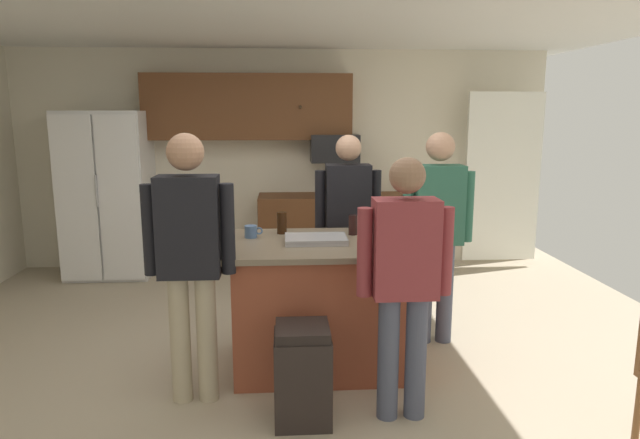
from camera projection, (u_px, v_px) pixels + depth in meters
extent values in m
plane|color=#B7A88E|center=(286.00, 357.00, 4.31)|extent=(7.04, 7.04, 0.00)
plane|color=white|center=(281.00, 3.00, 3.82)|extent=(7.04, 7.04, 0.00)
cube|color=beige|center=(283.00, 159.00, 6.81)|extent=(6.40, 0.10, 2.60)
cube|color=white|center=(502.00, 178.00, 6.62)|extent=(0.90, 0.06, 2.00)
cube|color=brown|center=(248.00, 107.00, 6.47)|extent=(2.40, 0.35, 0.75)
sphere|color=#4C3823|center=(300.00, 107.00, 6.32)|extent=(0.04, 0.04, 0.04)
cube|color=brown|center=(334.00, 232.00, 6.70)|extent=(1.80, 0.60, 0.90)
sphere|color=#4C3823|center=(375.00, 237.00, 6.42)|extent=(0.04, 0.04, 0.04)
cube|color=white|center=(108.00, 195.00, 6.36)|extent=(0.93, 0.70, 1.88)
cube|color=white|center=(76.00, 200.00, 5.98)|extent=(0.44, 0.04, 1.80)
cube|color=white|center=(120.00, 199.00, 6.01)|extent=(0.44, 0.04, 1.80)
cylinder|color=#B2B2B7|center=(96.00, 191.00, 5.95)|extent=(0.02, 0.02, 0.35)
cube|color=black|center=(334.00, 148.00, 6.53)|extent=(0.56, 0.40, 0.32)
cube|color=#9E4C33|center=(323.00, 307.00, 4.10)|extent=(1.26, 0.83, 0.91)
cube|color=#756651|center=(323.00, 244.00, 4.01)|extent=(1.40, 0.97, 0.04)
cylinder|color=#4C5166|center=(388.00, 358.00, 3.39)|extent=(0.13, 0.13, 0.78)
cylinder|color=#4C5166|center=(415.00, 357.00, 3.40)|extent=(0.13, 0.13, 0.78)
cube|color=maroon|center=(405.00, 248.00, 3.26)|extent=(0.38, 0.22, 0.59)
sphere|color=#8C664C|center=(407.00, 176.00, 3.18)|extent=(0.21, 0.21, 0.21)
cylinder|color=maroon|center=(364.00, 252.00, 3.25)|extent=(0.09, 0.09, 0.53)
cylinder|color=maroon|center=(445.00, 251.00, 3.28)|extent=(0.09, 0.09, 0.53)
cylinder|color=tan|center=(180.00, 339.00, 3.59)|extent=(0.13, 0.13, 0.85)
cylinder|color=tan|center=(207.00, 338.00, 3.60)|extent=(0.13, 0.13, 0.85)
cube|color=black|center=(188.00, 227.00, 3.45)|extent=(0.38, 0.22, 0.63)
sphere|color=tan|center=(185.00, 152.00, 3.37)|extent=(0.23, 0.23, 0.23)
cylinder|color=black|center=(149.00, 230.00, 3.44)|extent=(0.09, 0.09, 0.57)
cylinder|color=black|center=(227.00, 229.00, 3.47)|extent=(0.09, 0.09, 0.57)
cylinder|color=#4C5166|center=(424.00, 293.00, 4.52)|extent=(0.13, 0.13, 0.83)
cylinder|color=#4C5166|center=(445.00, 293.00, 4.54)|extent=(0.13, 0.13, 0.83)
cube|color=#2D6651|center=(438.00, 205.00, 4.39)|extent=(0.38, 0.22, 0.62)
sphere|color=tan|center=(440.00, 147.00, 4.31)|extent=(0.23, 0.23, 0.23)
cylinder|color=#2D6651|center=(408.00, 207.00, 4.38)|extent=(0.09, 0.09, 0.56)
cylinder|color=#2D6651|center=(468.00, 207.00, 4.41)|extent=(0.09, 0.09, 0.56)
cylinder|color=#4C5166|center=(337.00, 280.00, 4.91)|extent=(0.13, 0.13, 0.81)
cylinder|color=#4C5166|center=(357.00, 280.00, 4.92)|extent=(0.13, 0.13, 0.81)
cube|color=black|center=(348.00, 200.00, 4.78)|extent=(0.38, 0.22, 0.61)
sphere|color=tan|center=(348.00, 148.00, 4.69)|extent=(0.22, 0.22, 0.22)
cylinder|color=black|center=(320.00, 203.00, 4.77)|extent=(0.09, 0.09, 0.55)
cylinder|color=black|center=(375.00, 202.00, 4.80)|extent=(0.09, 0.09, 0.55)
cylinder|color=#4C6B99|center=(250.00, 232.00, 4.12)|extent=(0.09, 0.09, 0.09)
torus|color=#4C6B99|center=(259.00, 231.00, 4.13)|extent=(0.06, 0.01, 0.06)
cylinder|color=black|center=(281.00, 223.00, 4.26)|extent=(0.07, 0.07, 0.17)
cylinder|color=black|center=(403.00, 235.00, 3.82)|extent=(0.07, 0.07, 0.17)
cylinder|color=black|center=(353.00, 225.00, 4.22)|extent=(0.07, 0.07, 0.15)
cube|color=#B7B7BC|center=(316.00, 241.00, 3.99)|extent=(0.44, 0.30, 0.02)
cube|color=#A8A8AD|center=(315.00, 238.00, 3.98)|extent=(0.44, 0.30, 0.02)
cube|color=black|center=(302.00, 378.00, 3.37)|extent=(0.34, 0.34, 0.55)
cube|color=black|center=(302.00, 331.00, 3.32)|extent=(0.32, 0.32, 0.06)
cylinder|color=#936038|center=(638.00, 411.00, 3.09)|extent=(0.04, 0.04, 0.45)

